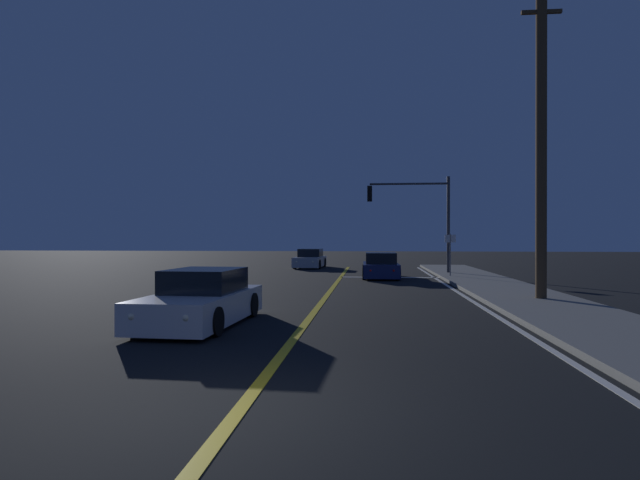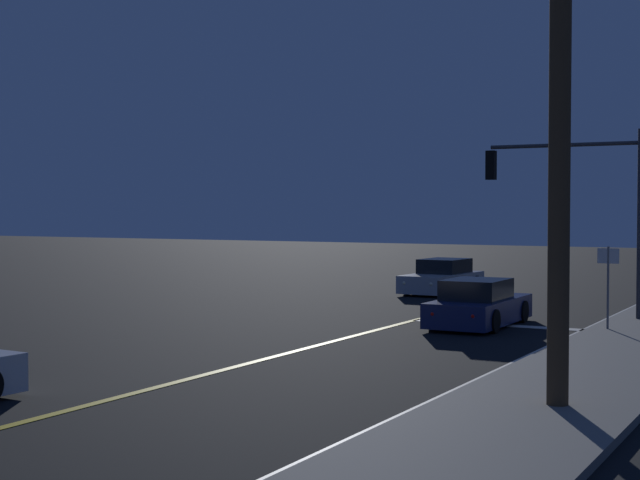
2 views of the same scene
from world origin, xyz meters
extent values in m
cube|color=slate|center=(6.81, 12.10, 0.07)|extent=(3.20, 43.55, 0.15)
cube|color=gold|center=(0.00, 12.10, 0.01)|extent=(0.20, 41.13, 0.01)
cube|color=silver|center=(4.96, 12.10, 0.01)|extent=(0.16, 41.13, 0.01)
cube|color=silver|center=(2.61, 22.69, 0.01)|extent=(5.21, 0.50, 0.01)
cube|color=#B2B5BA|center=(-2.68, 31.63, 0.44)|extent=(1.99, 4.52, 0.68)
cube|color=black|center=(-2.67, 31.89, 1.04)|extent=(1.63, 2.11, 0.60)
cylinder|color=black|center=(-1.91, 30.21, 0.32)|extent=(0.25, 0.65, 0.64)
cylinder|color=black|center=(-3.58, 30.29, 0.32)|extent=(0.25, 0.65, 0.64)
cylinder|color=black|center=(-1.78, 32.96, 0.32)|extent=(0.25, 0.65, 0.64)
cylinder|color=black|center=(-3.46, 33.04, 0.32)|extent=(0.25, 0.65, 0.64)
sphere|color=#FFF4CC|center=(-2.22, 29.44, 0.52)|extent=(0.18, 0.18, 0.18)
sphere|color=#FFF4CC|center=(-3.33, 29.49, 0.52)|extent=(0.18, 0.18, 0.18)
sphere|color=red|center=(-2.03, 33.77, 0.52)|extent=(0.14, 0.14, 0.14)
sphere|color=red|center=(-3.14, 33.82, 0.52)|extent=(0.14, 0.14, 0.14)
cube|color=navy|center=(2.12, 22.31, 0.44)|extent=(1.87, 4.45, 0.68)
cube|color=black|center=(2.13, 22.05, 1.04)|extent=(1.59, 2.05, 0.60)
cylinder|color=black|center=(1.26, 23.67, 0.32)|extent=(0.23, 0.64, 0.64)
cylinder|color=black|center=(2.95, 23.70, 0.32)|extent=(0.23, 0.64, 0.64)
cylinder|color=black|center=(1.29, 20.93, 0.32)|extent=(0.23, 0.64, 0.64)
cylinder|color=black|center=(2.99, 20.95, 0.32)|extent=(0.23, 0.64, 0.64)
sphere|color=#FFF4CC|center=(1.53, 24.46, 0.52)|extent=(0.18, 0.18, 0.18)
sphere|color=#FFF4CC|center=(2.66, 24.47, 0.52)|extent=(0.18, 0.18, 0.18)
sphere|color=red|center=(1.59, 20.15, 0.52)|extent=(0.14, 0.14, 0.14)
sphere|color=red|center=(2.71, 20.16, 0.52)|extent=(0.14, 0.14, 0.14)
sphere|color=red|center=(-1.82, 8.71, 0.52)|extent=(0.14, 0.14, 0.14)
cylinder|color=#38383D|center=(6.01, 24.99, 2.81)|extent=(0.18, 0.18, 5.62)
cylinder|color=#38383D|center=(3.78, 24.99, 5.22)|extent=(4.47, 0.12, 0.12)
cube|color=black|center=(1.54, 24.99, 4.67)|extent=(0.28, 0.28, 0.90)
sphere|color=red|center=(1.54, 24.99, 4.94)|extent=(0.22, 0.22, 0.22)
sphere|color=#4C2D05|center=(1.54, 24.99, 4.67)|extent=(0.22, 0.22, 0.22)
sphere|color=#0A3814|center=(1.54, 24.99, 4.40)|extent=(0.22, 0.22, 0.22)
cylinder|color=#4C3823|center=(7.11, 11.83, 5.42)|extent=(0.35, 0.35, 10.84)
cylinder|color=slate|center=(5.71, 22.19, 1.16)|extent=(0.06, 0.06, 2.33)
cube|color=white|center=(5.71, 22.19, 2.08)|extent=(0.56, 0.06, 0.40)
camera|label=1|loc=(1.59, -6.26, 2.10)|focal=30.28mm
camera|label=2|loc=(11.11, -3.43, 3.32)|focal=53.47mm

